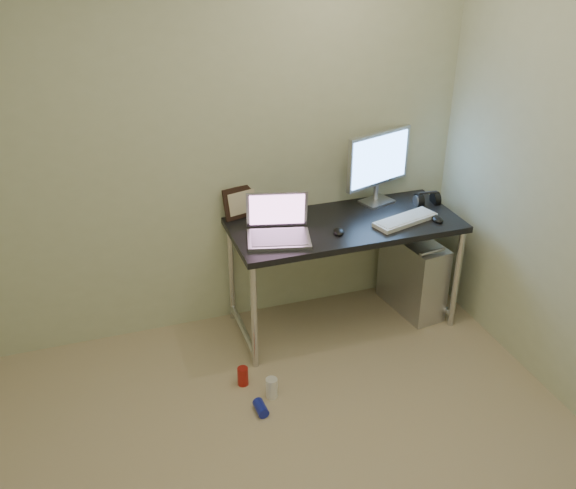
# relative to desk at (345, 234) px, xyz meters

# --- Properties ---
(wall_back) EXTENTS (3.50, 0.02, 2.50)m
(wall_back) POSITION_rel_desk_xyz_m (-0.87, 0.32, 0.59)
(wall_back) COLOR beige
(wall_back) RESTS_ON ground
(desk) EXTENTS (1.45, 0.64, 0.75)m
(desk) POSITION_rel_desk_xyz_m (0.00, 0.00, 0.00)
(desk) COLOR black
(desk) RESTS_ON ground
(tower_computer) EXTENTS (0.29, 0.54, 0.57)m
(tower_computer) POSITION_rel_desk_xyz_m (0.53, 0.01, -0.40)
(tower_computer) COLOR silver
(tower_computer) RESTS_ON ground
(cable_a) EXTENTS (0.01, 0.16, 0.69)m
(cable_a) POSITION_rel_desk_xyz_m (0.48, 0.27, -0.26)
(cable_a) COLOR black
(cable_a) RESTS_ON ground
(cable_b) EXTENTS (0.02, 0.11, 0.71)m
(cable_b) POSITION_rel_desk_xyz_m (0.57, 0.25, -0.28)
(cable_b) COLOR black
(cable_b) RESTS_ON ground
(can_red) EXTENTS (0.08, 0.08, 0.12)m
(can_red) POSITION_rel_desk_xyz_m (-0.81, -0.42, -0.61)
(can_red) COLOR #AD1D16
(can_red) RESTS_ON ground
(can_white) EXTENTS (0.07, 0.07, 0.13)m
(can_white) POSITION_rel_desk_xyz_m (-0.68, -0.58, -0.60)
(can_white) COLOR white
(can_white) RESTS_ON ground
(can_blue) EXTENTS (0.07, 0.12, 0.06)m
(can_blue) POSITION_rel_desk_xyz_m (-0.77, -0.69, -0.63)
(can_blue) COLOR #1721A2
(can_blue) RESTS_ON ground
(laptop) EXTENTS (0.43, 0.38, 0.26)m
(laptop) POSITION_rel_desk_xyz_m (-0.46, -0.05, 0.15)
(laptop) COLOR #B9BAC0
(laptop) RESTS_ON desk
(monitor) EXTENTS (0.50, 0.21, 0.49)m
(monitor) POSITION_rel_desk_xyz_m (0.32, 0.22, 0.37)
(monitor) COLOR #B9BAC0
(monitor) RESTS_ON desk
(keyboard) EXTENTS (0.46, 0.26, 0.03)m
(keyboard) POSITION_rel_desk_xyz_m (0.36, -0.12, 0.10)
(keyboard) COLOR silver
(keyboard) RESTS_ON desk
(mouse_right) EXTENTS (0.08, 0.11, 0.04)m
(mouse_right) POSITION_rel_desk_xyz_m (0.56, -0.17, 0.10)
(mouse_right) COLOR black
(mouse_right) RESTS_ON desk
(mouse_left) EXTENTS (0.09, 0.12, 0.04)m
(mouse_left) POSITION_rel_desk_xyz_m (-0.10, -0.13, 0.10)
(mouse_left) COLOR black
(mouse_left) RESTS_ON desk
(headphones) EXTENTS (0.17, 0.10, 0.11)m
(headphones) POSITION_rel_desk_xyz_m (0.63, 0.09, 0.12)
(headphones) COLOR black
(headphones) RESTS_ON desk
(picture_frame) EXTENTS (0.26, 0.14, 0.21)m
(picture_frame) POSITION_rel_desk_xyz_m (-0.59, 0.29, 0.19)
(picture_frame) COLOR black
(picture_frame) RESTS_ON desk
(webcam) EXTENTS (0.04, 0.04, 0.11)m
(webcam) POSITION_rel_desk_xyz_m (-0.46, 0.27, 0.17)
(webcam) COLOR silver
(webcam) RESTS_ON desk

